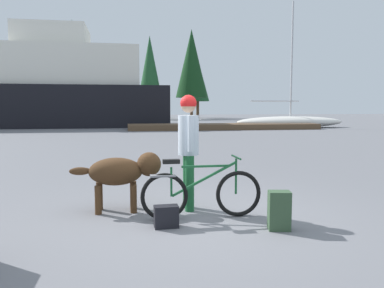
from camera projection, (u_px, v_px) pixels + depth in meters
name	position (u px, v px, depth m)	size (l,w,h in m)	color
ground_plane	(195.00, 219.00, 5.49)	(160.00, 160.00, 0.00)	slate
bicycle	(201.00, 193.00, 5.48)	(1.76, 0.44, 0.89)	black
person_cyclist	(188.00, 140.00, 5.90)	(0.32, 0.53, 1.79)	#19592D
dog	(122.00, 172.00, 5.85)	(1.38, 0.50, 0.91)	#472D19
backpack	(279.00, 211.00, 4.97)	(0.28, 0.20, 0.51)	#334C33
handbag_pannier	(166.00, 217.00, 5.08)	(0.32, 0.18, 0.29)	black
dock_pier	(224.00, 127.00, 28.00)	(13.90, 2.81, 0.40)	brown
ferry_boat	(27.00, 89.00, 32.02)	(23.42, 8.72, 8.93)	black
sailboat_moored	(290.00, 121.00, 30.21)	(8.80, 2.46, 9.75)	silver
pine_tree_far_left	(73.00, 61.00, 45.87)	(3.69, 3.69, 12.08)	#4C331E
pine_tree_center	(150.00, 69.00, 49.78)	(3.21, 3.21, 10.90)	#4C331E
pine_tree_far_right	(192.00, 64.00, 51.97)	(4.35, 4.35, 12.16)	#4C331E
pine_tree_mid_back	(198.00, 80.00, 58.18)	(3.56, 3.56, 9.06)	#4C331E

